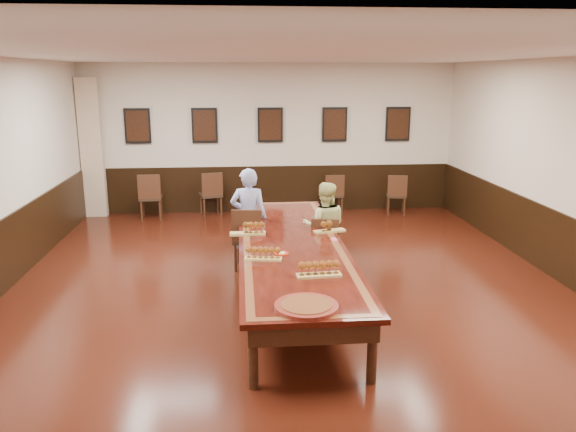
{
  "coord_description": "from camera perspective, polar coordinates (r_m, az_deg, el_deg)",
  "views": [
    {
      "loc": [
        -0.66,
        -7.2,
        2.95
      ],
      "look_at": [
        0.0,
        0.5,
        1.0
      ],
      "focal_mm": 35.0,
      "sensor_mm": 36.0,
      "label": 1
    }
  ],
  "objects": [
    {
      "name": "floor",
      "position": [
        7.81,
        0.32,
        -8.1
      ],
      "size": [
        8.0,
        10.0,
        0.02
      ],
      "primitive_type": "cube",
      "color": "black",
      "rests_on": "ground"
    },
    {
      "name": "carved_platter",
      "position": [
        5.51,
        1.88,
        -9.14
      ],
      "size": [
        0.72,
        0.72,
        0.05
      ],
      "color": "#5F1913",
      "rests_on": "conference_table"
    },
    {
      "name": "chair_man",
      "position": [
        8.76,
        -4.04,
        -2.19
      ],
      "size": [
        0.51,
        0.55,
        0.98
      ],
      "primitive_type": null,
      "rotation": [
        0.0,
        0.0,
        3.03
      ],
      "color": "black",
      "rests_on": "floor"
    },
    {
      "name": "wall_back",
      "position": [
        12.3,
        -1.82,
        7.87
      ],
      "size": [
        8.0,
        0.02,
        3.2
      ],
      "primitive_type": "cube",
      "color": "beige",
      "rests_on": "floor"
    },
    {
      "name": "wall_front",
      "position": [
        2.66,
        10.73,
        -16.72
      ],
      "size": [
        8.0,
        0.02,
        3.2
      ],
      "primitive_type": "cube",
      "color": "beige",
      "rests_on": "floor"
    },
    {
      "name": "spare_chair_b",
      "position": [
        12.16,
        -7.86,
        2.29
      ],
      "size": [
        0.55,
        0.58,
        0.95
      ],
      "primitive_type": null,
      "rotation": [
        0.0,
        0.0,
        3.39
      ],
      "color": "black",
      "rests_on": "floor"
    },
    {
      "name": "conference_table",
      "position": [
        7.6,
        0.32,
        -3.77
      ],
      "size": [
        1.4,
        5.0,
        0.76
      ],
      "color": "black",
      "rests_on": "floor"
    },
    {
      "name": "chair_woman",
      "position": [
        8.58,
        3.72,
        -2.87
      ],
      "size": [
        0.47,
        0.5,
        0.88
      ],
      "primitive_type": null,
      "rotation": [
        0.0,
        0.0,
        3.01
      ],
      "color": "black",
      "rests_on": "floor"
    },
    {
      "name": "spare_chair_a",
      "position": [
        12.06,
        -13.77,
        1.98
      ],
      "size": [
        0.49,
        0.53,
        0.98
      ],
      "primitive_type": null,
      "rotation": [
        0.0,
        0.0,
        3.2
      ],
      "color": "black",
      "rests_on": "floor"
    },
    {
      "name": "flight_a",
      "position": [
        7.94,
        -3.86,
        -1.3
      ],
      "size": [
        0.51,
        0.17,
        0.19
      ],
      "color": "#AC8E48",
      "rests_on": "conference_table"
    },
    {
      "name": "flight_d",
      "position": [
        6.31,
        3.17,
        -5.44
      ],
      "size": [
        0.51,
        0.19,
        0.19
      ],
      "color": "#AC8E48",
      "rests_on": "conference_table"
    },
    {
      "name": "pink_phone",
      "position": [
        7.72,
        4.7,
        -2.4
      ],
      "size": [
        0.08,
        0.15,
        0.01
      ],
      "primitive_type": "cube",
      "rotation": [
        0.0,
        0.0,
        0.06
      ],
      "color": "#F45193",
      "rests_on": "conference_table"
    },
    {
      "name": "curtain",
      "position": [
        12.5,
        -19.31,
        6.49
      ],
      "size": [
        0.45,
        0.18,
        2.9
      ],
      "primitive_type": "cube",
      "color": "tan",
      "rests_on": "floor"
    },
    {
      "name": "posters",
      "position": [
        12.2,
        -1.82,
        9.23
      ],
      "size": [
        6.14,
        0.04,
        0.74
      ],
      "color": "black",
      "rests_on": "wall_back"
    },
    {
      "name": "spare_chair_d",
      "position": [
        12.39,
        10.94,
        2.21
      ],
      "size": [
        0.49,
        0.52,
        0.88
      ],
      "primitive_type": null,
      "rotation": [
        0.0,
        0.0,
        2.95
      ],
      "color": "black",
      "rests_on": "floor"
    },
    {
      "name": "person_man",
      "position": [
        8.78,
        -4.01,
        -0.16
      ],
      "size": [
        0.61,
        0.44,
        1.57
      ],
      "primitive_type": "imported",
      "rotation": [
        0.0,
        0.0,
        3.03
      ],
      "color": "#4B63BD",
      "rests_on": "floor"
    },
    {
      "name": "spare_chair_c",
      "position": [
        12.24,
        4.59,
        2.28
      ],
      "size": [
        0.43,
        0.46,
        0.87
      ],
      "primitive_type": null,
      "rotation": [
        0.0,
        0.0,
        3.18
      ],
      "color": "black",
      "rests_on": "floor"
    },
    {
      "name": "ceiling",
      "position": [
        7.23,
        0.35,
        16.22
      ],
      "size": [
        8.0,
        10.0,
        0.02
      ],
      "primitive_type": "cube",
      "color": "white",
      "rests_on": "floor"
    },
    {
      "name": "flight_b",
      "position": [
        8.08,
        4.14,
        -1.09
      ],
      "size": [
        0.48,
        0.25,
        0.17
      ],
      "color": "#AC8E48",
      "rests_on": "conference_table"
    },
    {
      "name": "wainscoting",
      "position": [
        7.63,
        0.32,
        -4.56
      ],
      "size": [
        8.0,
        10.0,
        1.0
      ],
      "color": "black",
      "rests_on": "floor"
    },
    {
      "name": "person_woman",
      "position": [
        8.6,
        3.73,
        -1.1
      ],
      "size": [
        0.75,
        0.62,
        1.38
      ],
      "primitive_type": "imported",
      "rotation": [
        0.0,
        0.0,
        3.01
      ],
      "color": "#D6DA88",
      "rests_on": "floor"
    },
    {
      "name": "flight_c",
      "position": [
        6.86,
        -2.54,
        -3.86
      ],
      "size": [
        0.47,
        0.21,
        0.17
      ],
      "color": "#AC8E48",
      "rests_on": "conference_table"
    },
    {
      "name": "red_plate_grp",
      "position": [
        7.09,
        -0.66,
        -3.84
      ],
      "size": [
        0.18,
        0.18,
        0.02
      ],
      "color": "red",
      "rests_on": "conference_table"
    }
  ]
}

